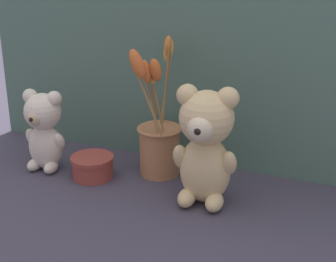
{
  "coord_description": "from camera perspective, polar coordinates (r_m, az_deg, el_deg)",
  "views": [
    {
      "loc": [
        0.38,
        -0.88,
        0.5
      ],
      "look_at": [
        0.0,
        0.02,
        0.13
      ],
      "focal_mm": 55.0,
      "sensor_mm": 36.0,
      "label": 1
    }
  ],
  "objects": [
    {
      "name": "backdrop_wall",
      "position": [
        1.13,
        2.97,
        12.16
      ],
      "size": [
        1.05,
        0.02,
        0.66
      ],
      "color": "#4C6B5B",
      "rests_on": "ground"
    },
    {
      "name": "teddy_bear_large",
      "position": [
        0.99,
        4.17,
        -1.43
      ],
      "size": [
        0.13,
        0.12,
        0.24
      ],
      "color": "#DBBC84",
      "rests_on": "ground"
    },
    {
      "name": "ground_plane",
      "position": [
        1.08,
        -0.41,
        -6.65
      ],
      "size": [
        4.0,
        4.0,
        0.0
      ],
      "primitive_type": "plane",
      "color": "#3D3847"
    },
    {
      "name": "flower_vase",
      "position": [
        1.12,
        -1.03,
        -0.8
      ],
      "size": [
        0.1,
        0.16,
        0.3
      ],
      "color": "#AD7047",
      "rests_on": "ground"
    },
    {
      "name": "teddy_bear_medium",
      "position": [
        1.18,
        -13.51,
        0.29
      ],
      "size": [
        0.1,
        0.09,
        0.19
      ],
      "color": "beige",
      "rests_on": "ground"
    },
    {
      "name": "decorative_tin_tall",
      "position": [
        1.14,
        -8.37,
        -3.94
      ],
      "size": [
        0.09,
        0.09,
        0.05
      ],
      "color": "#993D33",
      "rests_on": "ground"
    }
  ]
}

